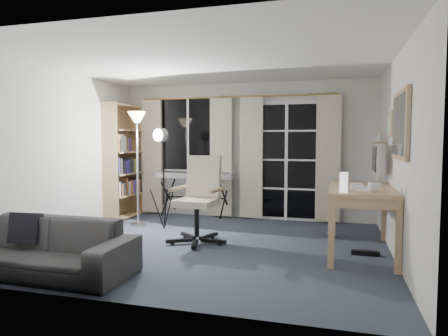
# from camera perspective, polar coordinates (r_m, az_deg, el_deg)

# --- Properties ---
(floor) EXTENTS (4.50, 4.00, 0.02)m
(floor) POSITION_cam_1_polar(r_m,az_deg,el_deg) (5.38, -1.83, -11.09)
(floor) COLOR #323848
(floor) RESTS_ON ground
(window) EXTENTS (1.20, 0.08, 1.40)m
(window) POSITION_cam_1_polar(r_m,az_deg,el_deg) (7.41, -5.06, 4.83)
(window) COLOR white
(window) RESTS_ON floor
(french_door) EXTENTS (1.32, 0.09, 2.11)m
(french_door) POSITION_cam_1_polar(r_m,az_deg,el_deg) (6.99, 8.91, 0.95)
(french_door) COLOR white
(french_door) RESTS_ON floor
(curtains) EXTENTS (3.60, 0.07, 2.13)m
(curtains) POSITION_cam_1_polar(r_m,az_deg,el_deg) (7.05, 1.65, 1.59)
(curtains) COLOR gold
(curtains) RESTS_ON floor
(bookshelf) EXTENTS (0.35, 0.95, 2.03)m
(bookshelf) POSITION_cam_1_polar(r_m,az_deg,el_deg) (7.39, -14.38, 0.55)
(bookshelf) COLOR #A67C58
(bookshelf) RESTS_ON floor
(torchiere_lamp) EXTENTS (0.39, 0.39, 1.85)m
(torchiere_lamp) POSITION_cam_1_polar(r_m,az_deg,el_deg) (6.59, -12.33, 4.73)
(torchiere_lamp) COLOR #B2B2B7
(torchiere_lamp) RESTS_ON floor
(keyboard_piano) EXTENTS (1.38, 0.68, 1.00)m
(keyboard_piano) POSITION_cam_1_polar(r_m,az_deg,el_deg) (7.09, -4.02, -1.15)
(keyboard_piano) COLOR black
(keyboard_piano) RESTS_ON floor
(studio_light) EXTENTS (0.36, 0.37, 1.61)m
(studio_light) POSITION_cam_1_polar(r_m,az_deg,el_deg) (6.37, -8.96, 3.04)
(studio_light) COLOR black
(studio_light) RESTS_ON floor
(office_chair) EXTENTS (0.80, 0.82, 1.18)m
(office_chair) POSITION_cam_1_polar(r_m,az_deg,el_deg) (5.50, -3.35, -3.31)
(office_chair) COLOR black
(office_chair) RESTS_ON floor
(desk) EXTENTS (0.78, 1.54, 0.82)m
(desk) POSITION_cam_1_polar(r_m,az_deg,el_deg) (5.19, 19.04, -3.67)
(desk) COLOR tan
(desk) RESTS_ON floor
(monitor) EXTENTS (0.20, 0.59, 0.51)m
(monitor) POSITION_cam_1_polar(r_m,az_deg,el_deg) (5.62, 20.86, 1.07)
(monitor) COLOR silver
(monitor) RESTS_ON desk
(desk_clutter) EXTENTS (0.49, 0.93, 1.04)m
(desk_clutter) POSITION_cam_1_polar(r_m,az_deg,el_deg) (4.96, 18.36, -4.89)
(desk_clutter) COLOR white
(desk_clutter) RESTS_ON desk
(mug) EXTENTS (0.14, 0.11, 0.13)m
(mug) POSITION_cam_1_polar(r_m,az_deg,el_deg) (4.68, 20.68, -2.44)
(mug) COLOR silver
(mug) RESTS_ON desk
(wall_mirror) EXTENTS (0.04, 0.94, 0.74)m
(wall_mirror) POSITION_cam_1_polar(r_m,az_deg,el_deg) (4.66, 23.89, 5.61)
(wall_mirror) COLOR #A67C58
(wall_mirror) RESTS_ON floor
(framed_print) EXTENTS (0.03, 0.42, 0.32)m
(framed_print) POSITION_cam_1_polar(r_m,az_deg,el_deg) (5.55, 22.63, 5.85)
(framed_print) COLOR #A67C58
(framed_print) RESTS_ON floor
(wall_shelf) EXTENTS (0.16, 0.30, 0.18)m
(wall_shelf) POSITION_cam_1_polar(r_m,az_deg,el_deg) (6.04, 21.35, 3.89)
(wall_shelf) COLOR #A67C58
(wall_shelf) RESTS_ON floor
(sofa) EXTENTS (1.94, 0.58, 0.76)m
(sofa) POSITION_cam_1_polar(r_m,az_deg,el_deg) (4.60, -24.69, -9.07)
(sofa) COLOR #272829
(sofa) RESTS_ON floor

